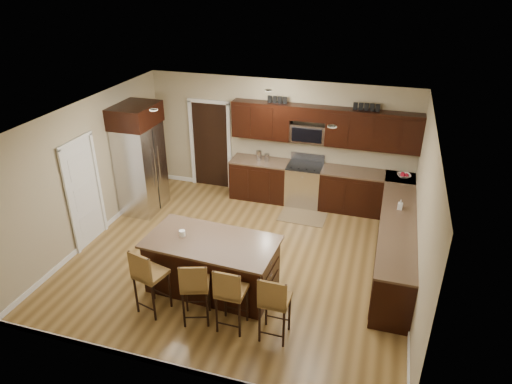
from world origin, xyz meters
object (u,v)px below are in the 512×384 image
(stool_left, at_px, (147,275))
(stool_right, at_px, (230,292))
(range, at_px, (304,184))
(stool_extra, at_px, (274,301))
(island, at_px, (212,266))
(refrigerator, at_px, (140,158))
(stool_mid, at_px, (195,286))

(stool_left, height_order, stool_right, stool_left)
(range, xyz_separation_m, stool_extra, (0.43, -4.25, 0.21))
(island, xyz_separation_m, stool_left, (-0.69, -0.84, 0.28))
(range, distance_m, refrigerator, 3.61)
(range, bearing_deg, stool_mid, -100.26)
(range, bearing_deg, refrigerator, -159.00)
(refrigerator, relative_size, stool_extra, 2.14)
(island, xyz_separation_m, stool_extra, (1.27, -0.85, 0.26))
(island, distance_m, refrigerator, 3.35)
(range, distance_m, stool_extra, 4.28)
(stool_left, distance_m, refrigerator, 3.50)
(range, distance_m, stool_right, 4.26)
(stool_mid, bearing_deg, refrigerator, 111.92)
(island, distance_m, stool_left, 1.13)
(stool_left, distance_m, stool_right, 1.31)
(stool_mid, relative_size, refrigerator, 0.46)
(stool_right, bearing_deg, range, 87.21)
(stool_right, relative_size, stool_extra, 1.00)
(stool_extra, bearing_deg, range, 95.95)
(stool_right, distance_m, stool_extra, 0.65)
(stool_right, bearing_deg, stool_extra, 0.20)
(refrigerator, distance_m, stool_extra, 4.80)
(range, relative_size, stool_mid, 1.02)
(island, height_order, stool_extra, stool_extra)
(island, xyz_separation_m, stool_mid, (0.07, -0.84, 0.25))
(range, bearing_deg, island, -103.86)
(range, height_order, stool_right, range)
(stool_right, bearing_deg, stool_mid, 179.77)
(stool_right, height_order, refrigerator, refrigerator)
(stool_extra, bearing_deg, stool_mid, -180.00)
(stool_left, xyz_separation_m, stool_extra, (1.96, -0.00, -0.02))
(stool_left, distance_m, stool_extra, 1.96)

